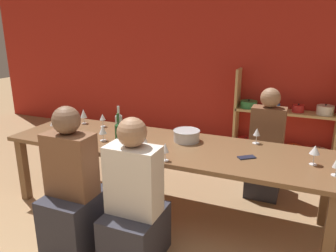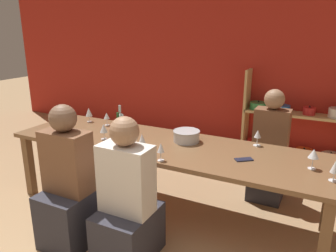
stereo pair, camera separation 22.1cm
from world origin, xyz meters
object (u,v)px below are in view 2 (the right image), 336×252
at_px(wine_glass_white_c, 142,139).
at_px(person_near_b, 127,209).
at_px(wine_glass_white_b, 104,129).
at_px(person_near_a, 70,194).
at_px(wine_glass_empty_a, 89,112).
at_px(wine_glass_empty_b, 161,148).
at_px(dining_table, 163,150).
at_px(wine_bottle_green, 118,131).
at_px(shelf_unit, 292,129).
at_px(wine_glass_white_a, 58,120).
at_px(wine_glass_empty_d, 335,167).
at_px(wine_glass_red_a, 258,135).
at_px(cell_phone, 244,159).
at_px(mixing_bowl, 186,136).
at_px(person_far_a, 269,158).
at_px(wine_glass_empty_c, 314,154).
at_px(wine_glass_red_b, 107,116).
at_px(wine_bottle_dark, 120,123).

height_order(wine_glass_white_c, person_near_b, person_near_b).
relative_size(wine_glass_white_b, person_near_a, 0.13).
bearing_deg(wine_glass_empty_a, wine_glass_empty_b, -26.45).
distance_m(dining_table, wine_bottle_green, 0.47).
bearing_deg(shelf_unit, wine_bottle_green, -120.31).
bearing_deg(shelf_unit, wine_glass_empty_b, -106.85).
distance_m(wine_glass_white_a, person_near_b, 1.51).
height_order(wine_glass_white_b, wine_glass_empty_d, wine_glass_empty_d).
relative_size(shelf_unit, person_near_a, 1.16).
relative_size(wine_glass_white_b, wine_glass_white_c, 0.96).
height_order(wine_glass_red_a, cell_phone, wine_glass_red_a).
xyz_separation_m(mixing_bowl, wine_bottle_green, (-0.58, -0.32, 0.05)).
relative_size(wine_glass_empty_b, person_far_a, 0.13).
xyz_separation_m(wine_glass_red_a, wine_glass_empty_d, (0.67, -0.50, 0.00)).
relative_size(dining_table, wine_glass_empty_c, 18.86).
relative_size(mixing_bowl, person_far_a, 0.22).
distance_m(shelf_unit, wine_glass_white_c, 2.67).
xyz_separation_m(wine_glass_white_b, wine_glass_empty_d, (2.08, 0.01, 0.00)).
relative_size(wine_glass_white_a, wine_glass_empty_c, 0.95).
distance_m(wine_glass_white_b, wine_glass_white_c, 0.53).
bearing_deg(person_far_a, person_near_b, 62.46).
distance_m(wine_glass_red_b, wine_glass_white_b, 0.49).
height_order(wine_glass_empty_c, person_far_a, person_far_a).
relative_size(wine_bottle_dark, wine_glass_red_a, 2.08).
bearing_deg(person_far_a, mixing_bowl, 41.64).
height_order(wine_glass_white_a, wine_glass_white_b, wine_glass_white_b).
relative_size(wine_glass_red_a, wine_glass_white_b, 0.97).
relative_size(mixing_bowl, cell_phone, 1.66).
bearing_deg(wine_glass_red_a, person_near_b, -123.85).
xyz_separation_m(wine_glass_white_a, wine_glass_red_b, (0.37, 0.37, -0.00)).
bearing_deg(wine_bottle_green, dining_table, 21.89).
height_order(wine_bottle_green, wine_glass_white_a, wine_bottle_green).
height_order(wine_bottle_dark, cell_phone, wine_bottle_dark).
bearing_deg(person_far_a, wine_glass_empty_c, 120.56).
height_order(shelf_unit, wine_glass_white_a, shelf_unit).
relative_size(mixing_bowl, wine_glass_white_b, 1.67).
bearing_deg(person_far_a, wine_glass_red_a, 82.37).
xyz_separation_m(dining_table, mixing_bowl, (0.18, 0.16, 0.13)).
bearing_deg(wine_glass_empty_b, wine_bottle_green, 159.34).
height_order(wine_glass_empty_b, wine_glass_white_b, wine_glass_white_b).
distance_m(dining_table, wine_glass_red_b, 0.92).
xyz_separation_m(wine_glass_white_a, wine_glass_empty_b, (1.42, -0.26, 0.00)).
bearing_deg(person_near_a, wine_glass_empty_a, 121.91).
bearing_deg(wine_glass_red_b, dining_table, -16.17).
xyz_separation_m(shelf_unit, person_near_b, (-0.87, -2.91, 0.02)).
height_order(wine_bottle_green, wine_glass_empty_c, wine_bottle_green).
distance_m(wine_glass_red_b, wine_glass_empty_c, 2.20).
xyz_separation_m(mixing_bowl, wine_glass_empty_d, (1.31, -0.30, 0.05)).
bearing_deg(wine_bottle_dark, wine_glass_empty_c, 0.09).
xyz_separation_m(mixing_bowl, wine_glass_white_a, (-1.41, -0.28, 0.05)).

